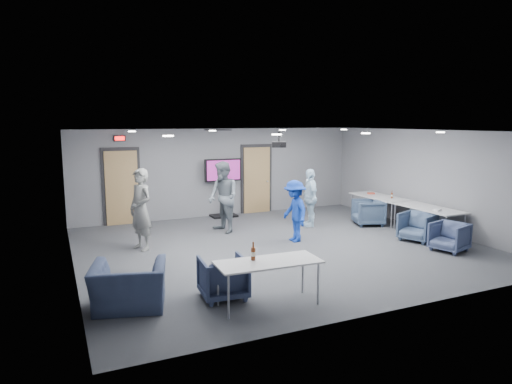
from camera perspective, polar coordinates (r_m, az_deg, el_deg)
name	(u,v)px	position (r m, az deg, el deg)	size (l,w,h in m)	color
floor	(279,247)	(10.84, 2.92, -6.82)	(9.00, 9.00, 0.00)	#35373D
ceiling	(280,131)	(10.44, 3.04, 7.60)	(9.00, 9.00, 0.00)	white
wall_back	(221,172)	(14.20, -4.44, 2.46)	(9.00, 0.02, 2.70)	slate
wall_front	(400,226)	(7.29, 17.55, -4.06)	(9.00, 0.02, 2.70)	slate
wall_left	(70,204)	(9.41, -22.20, -1.46)	(0.02, 8.00, 2.70)	slate
wall_right	(427,180)	(13.22, 20.60, 1.44)	(0.02, 8.00, 2.70)	slate
door_left	(122,187)	(13.48, -16.44, 0.57)	(1.06, 0.17, 2.24)	black
door_right	(256,180)	(14.64, 0.06, 1.57)	(1.06, 0.17, 2.24)	black
exit_sign	(120,138)	(13.33, -16.69, 6.44)	(0.32, 0.08, 0.16)	black
hvac_diffuser	(218,130)	(12.81, -4.79, 7.75)	(0.60, 0.60, 0.03)	black
downlights	(280,132)	(10.44, 3.04, 7.52)	(6.18, 3.78, 0.02)	white
person_a	(141,209)	(10.71, -14.21, -2.13)	(0.68, 0.45, 1.87)	gray
person_b	(223,197)	(12.03, -4.14, -0.66)	(0.92, 0.71, 1.88)	slate
person_c	(310,198)	(12.84, 6.75, -0.69)	(0.95, 0.39, 1.62)	#C6E7FF
person_d	(295,211)	(11.17, 4.85, -2.38)	(0.98, 0.56, 1.51)	#193AA3
chair_right_a	(368,212)	(13.34, 13.83, -2.48)	(0.78, 0.80, 0.73)	#384961
chair_right_b	(417,227)	(11.94, 19.52, -4.11)	(0.75, 0.78, 0.71)	#3C4D69
chair_right_c	(449,237)	(11.27, 23.01, -5.18)	(0.70, 0.72, 0.66)	#3E496B
chair_front_a	(223,277)	(7.75, -4.15, -10.60)	(0.74, 0.76, 0.70)	#343D5A
chair_front_b	(129,286)	(7.57, -15.58, -11.28)	(1.12, 0.98, 0.73)	#384361
table_right_a	(380,198)	(13.92, 15.24, -0.70)	(0.82, 1.98, 0.73)	silver
table_right_b	(428,209)	(12.54, 20.75, -2.00)	(0.80, 1.91, 0.73)	silver
table_front_left	(268,264)	(7.33, 1.55, -9.01)	(1.70, 0.78, 0.73)	silver
bottle_front	(253,253)	(7.34, -0.35, -7.68)	(0.08, 0.08, 0.30)	#632B11
bottle_right	(392,195)	(13.68, 16.62, -0.40)	(0.06, 0.06, 0.22)	#632B11
snack_box	(371,193)	(14.29, 14.20, -0.16)	(0.20, 0.14, 0.05)	#BA412E
wrapper	(437,210)	(12.14, 21.71, -2.08)	(0.21, 0.14, 0.05)	silver
tv_stand	(223,184)	(14.00, -4.11, 1.00)	(1.17, 0.56, 1.79)	black
projector	(279,144)	(10.41, 2.89, 5.98)	(0.40, 0.38, 0.35)	black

